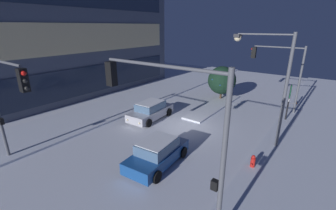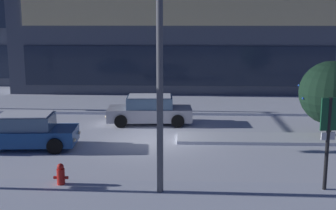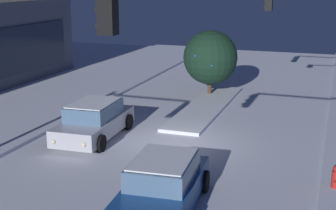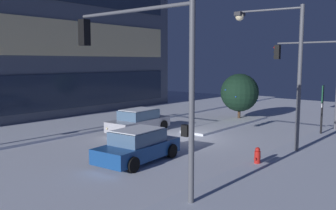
% 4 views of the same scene
% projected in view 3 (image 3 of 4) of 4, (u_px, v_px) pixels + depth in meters
% --- Properties ---
extents(ground, '(52.00, 52.00, 0.00)m').
position_uv_depth(ground, '(176.00, 144.00, 18.81)').
color(ground, silver).
extents(curb_strip_far, '(52.00, 5.20, 0.14)m').
position_uv_depth(curb_strip_far, '(4.00, 123.00, 21.40)').
color(curb_strip_far, silver).
rests_on(curb_strip_far, ground).
extents(median_strip, '(9.00, 1.80, 0.14)m').
position_uv_depth(median_strip, '(206.00, 106.00, 24.08)').
color(median_strip, silver).
rests_on(median_strip, ground).
extents(car_near, '(4.44, 2.29, 1.49)m').
position_uv_depth(car_near, '(163.00, 185.00, 13.42)').
color(car_near, '#19478C').
rests_on(car_near, ground).
extents(car_far, '(4.55, 2.21, 1.49)m').
position_uv_depth(car_far, '(94.00, 121.00, 19.42)').
color(car_far, '#B7B7C1').
rests_on(car_far, ground).
extents(traffic_light_corner_near_left, '(0.32, 5.52, 6.43)m').
position_uv_depth(traffic_light_corner_near_left, '(254.00, 77.00, 9.17)').
color(traffic_light_corner_near_left, '#565960').
rests_on(traffic_light_corner_near_left, ground).
extents(traffic_light_corner_near_right, '(0.32, 4.48, 5.98)m').
position_uv_depth(traffic_light_corner_near_right, '(316.00, 22.00, 23.65)').
color(traffic_light_corner_near_right, '#565960').
rests_on(traffic_light_corner_near_right, ground).
extents(street_lamp_arched, '(0.83, 3.39, 7.21)m').
position_uv_depth(street_lamp_arched, '(334.00, 24.00, 16.44)').
color(street_lamp_arched, '#565960').
rests_on(street_lamp_arched, ground).
extents(fire_hydrant, '(0.48, 0.26, 0.85)m').
position_uv_depth(fire_hydrant, '(336.00, 179.00, 14.55)').
color(fire_hydrant, red).
rests_on(fire_hydrant, ground).
extents(decorated_tree_median, '(2.95, 2.93, 3.59)m').
position_uv_depth(decorated_tree_median, '(210.00, 58.00, 26.02)').
color(decorated_tree_median, '#473323').
rests_on(decorated_tree_median, ground).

